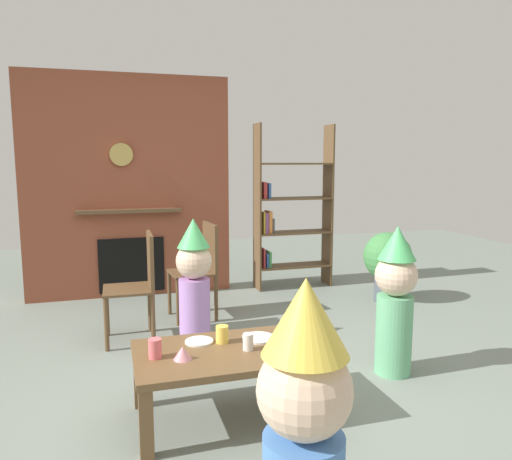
% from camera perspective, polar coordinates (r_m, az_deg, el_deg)
% --- Properties ---
extents(ground_plane, '(12.00, 12.00, 0.00)m').
position_cam_1_polar(ground_plane, '(3.41, -0.53, -17.87)').
color(ground_plane, gray).
extents(brick_fireplace_feature, '(2.20, 0.28, 2.40)m').
position_cam_1_polar(brick_fireplace_feature, '(5.55, -14.57, 4.77)').
color(brick_fireplace_feature, brown).
rests_on(brick_fireplace_feature, ground_plane).
extents(bookshelf, '(0.90, 0.28, 1.90)m').
position_cam_1_polar(bookshelf, '(5.73, 3.73, 1.91)').
color(bookshelf, brown).
rests_on(bookshelf, ground_plane).
extents(coffee_table, '(1.03, 0.64, 0.41)m').
position_cam_1_polar(coffee_table, '(2.93, -3.61, -14.90)').
color(coffee_table, brown).
rests_on(coffee_table, ground_plane).
extents(paper_cup_near_left, '(0.08, 0.08, 0.10)m').
position_cam_1_polar(paper_cup_near_left, '(3.00, -3.95, -11.98)').
color(paper_cup_near_left, '#F2CC4C').
rests_on(paper_cup_near_left, coffee_table).
extents(paper_cup_near_right, '(0.06, 0.06, 0.10)m').
position_cam_1_polar(paper_cup_near_right, '(2.88, -0.92, -12.85)').
color(paper_cup_near_right, silver).
rests_on(paper_cup_near_right, coffee_table).
extents(paper_cup_center, '(0.07, 0.07, 0.11)m').
position_cam_1_polar(paper_cup_center, '(2.83, -11.64, -13.33)').
color(paper_cup_center, '#E5666B').
rests_on(paper_cup_center, coffee_table).
extents(paper_plate_front, '(0.17, 0.17, 0.01)m').
position_cam_1_polar(paper_plate_front, '(3.03, -6.61, -12.72)').
color(paper_plate_front, white).
rests_on(paper_plate_front, coffee_table).
extents(paper_plate_rear, '(0.20, 0.20, 0.01)m').
position_cam_1_polar(paper_plate_rear, '(3.06, 0.26, -12.41)').
color(paper_plate_rear, white).
rests_on(paper_plate_rear, coffee_table).
extents(birthday_cake_slice, '(0.10, 0.10, 0.07)m').
position_cam_1_polar(birthday_cake_slice, '(2.79, -8.53, -13.93)').
color(birthday_cake_slice, pink).
rests_on(birthday_cake_slice, coffee_table).
extents(table_fork, '(0.15, 0.05, 0.01)m').
position_cam_1_polar(table_fork, '(2.85, 5.60, -14.10)').
color(table_fork, silver).
rests_on(table_fork, coffee_table).
extents(child_with_cone_hat, '(0.31, 0.31, 1.13)m').
position_cam_1_polar(child_with_cone_hat, '(1.74, 5.57, -22.91)').
color(child_with_cone_hat, '#4C7FC6').
rests_on(child_with_cone_hat, ground_plane).
extents(child_in_pink, '(0.29, 0.29, 1.05)m').
position_cam_1_polar(child_in_pink, '(3.56, 15.86, -7.46)').
color(child_in_pink, '#66B27F').
rests_on(child_in_pink, ground_plane).
extents(child_by_the_chairs, '(0.29, 0.29, 1.04)m').
position_cam_1_polar(child_by_the_chairs, '(3.96, -7.19, -5.72)').
color(child_by_the_chairs, '#B27FCC').
rests_on(child_by_the_chairs, ground_plane).
extents(dining_chair_left, '(0.40, 0.40, 0.90)m').
position_cam_1_polar(dining_chair_left, '(4.18, -13.37, -5.69)').
color(dining_chair_left, brown).
rests_on(dining_chair_left, ground_plane).
extents(dining_chair_middle, '(0.44, 0.44, 0.90)m').
position_cam_1_polar(dining_chair_middle, '(4.70, -6.39, -3.98)').
color(dining_chair_middle, brown).
rests_on(dining_chair_middle, ground_plane).
extents(potted_plant_tall, '(0.50, 0.50, 0.74)m').
position_cam_1_polar(potted_plant_tall, '(5.35, 15.01, -3.39)').
color(potted_plant_tall, '#4C5660').
rests_on(potted_plant_tall, ground_plane).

